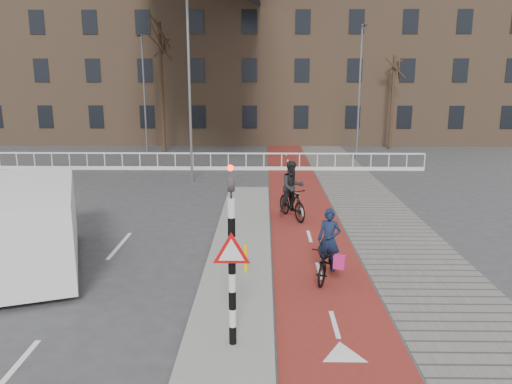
{
  "coord_description": "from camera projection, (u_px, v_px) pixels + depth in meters",
  "views": [
    {
      "loc": [
        -0.02,
        -10.69,
        5.12
      ],
      "look_at": [
        -0.26,
        5.0,
        1.5
      ],
      "focal_mm": 35.0,
      "sensor_mm": 36.0,
      "label": 1
    }
  ],
  "objects": [
    {
      "name": "sidewalk",
      "position": [
        365.0,
        200.0,
        21.25
      ],
      "size": [
        3.0,
        60.0,
        0.01
      ],
      "primitive_type": "cube",
      "color": "slate",
      "rests_on": "ground"
    },
    {
      "name": "streetlight_near",
      "position": [
        190.0,
        93.0,
        23.98
      ],
      "size": [
        0.12,
        0.12,
        8.76
      ],
      "primitive_type": "cylinder",
      "color": "slate",
      "rests_on": "ground"
    },
    {
      "name": "railing",
      "position": [
        175.0,
        165.0,
        28.14
      ],
      "size": [
        28.0,
        0.1,
        0.99
      ],
      "color": "silver",
      "rests_on": "ground"
    },
    {
      "name": "cyclist_far",
      "position": [
        292.0,
        195.0,
        18.27
      ],
      "size": [
        1.34,
        2.09,
        2.15
      ],
      "rotation": [
        0.0,
        0.0,
        0.41
      ],
      "color": "black",
      "rests_on": "bike_lane"
    },
    {
      "name": "cyclist_near",
      "position": [
        329.0,
        256.0,
        12.83
      ],
      "size": [
        1.23,
        1.89,
        1.87
      ],
      "rotation": [
        0.0,
        0.0,
        -0.37
      ],
      "color": "black",
      "rests_on": "bike_lane"
    },
    {
      "name": "streetlight_right",
      "position": [
        359.0,
        93.0,
        31.31
      ],
      "size": [
        0.12,
        0.12,
        8.27
      ],
      "primitive_type": "cylinder",
      "color": "slate",
      "rests_on": "ground"
    },
    {
      "name": "tree_right",
      "position": [
        392.0,
        103.0,
        35.57
      ],
      "size": [
        0.24,
        0.24,
        6.61
      ],
      "primitive_type": "cylinder",
      "color": "#312215",
      "rests_on": "ground"
    },
    {
      "name": "curb_island",
      "position": [
        241.0,
        244.0,
        15.46
      ],
      "size": [
        1.8,
        16.0,
        0.12
      ],
      "primitive_type": "cube",
      "color": "gray",
      "rests_on": "ground"
    },
    {
      "name": "traffic_signal",
      "position": [
        232.0,
        252.0,
        9.16
      ],
      "size": [
        0.8,
        0.8,
        3.68
      ],
      "color": "black",
      "rests_on": "curb_island"
    },
    {
      "name": "ground",
      "position": [
        264.0,
        303.0,
        11.57
      ],
      "size": [
        120.0,
        120.0,
        0.0
      ],
      "primitive_type": "plane",
      "color": "#38383A",
      "rests_on": "ground"
    },
    {
      "name": "streetlight_left",
      "position": [
        144.0,
        95.0,
        34.17
      ],
      "size": [
        0.12,
        0.12,
        7.9
      ],
      "primitive_type": "cylinder",
      "color": "slate",
      "rests_on": "ground"
    },
    {
      "name": "bike_lane",
      "position": [
        299.0,
        200.0,
        21.29
      ],
      "size": [
        2.5,
        60.0,
        0.01
      ],
      "primitive_type": "cube",
      "color": "maroon",
      "rests_on": "ground"
    },
    {
      "name": "townhouse_row",
      "position": [
        228.0,
        44.0,
        41.03
      ],
      "size": [
        46.0,
        10.0,
        15.9
      ],
      "color": "#7F6047",
      "rests_on": "ground"
    },
    {
      "name": "bollard",
      "position": [
        246.0,
        258.0,
        13.06
      ],
      "size": [
        0.12,
        0.12,
        0.74
      ],
      "primitive_type": "cylinder",
      "color": "yellow",
      "rests_on": "curb_island"
    },
    {
      "name": "van",
      "position": [
        32.0,
        225.0,
        13.43
      ],
      "size": [
        3.91,
        5.83,
        2.33
      ],
      "rotation": [
        0.0,
        0.0,
        0.36
      ],
      "color": "white",
      "rests_on": "ground"
    },
    {
      "name": "tree_mid",
      "position": [
        162.0,
        88.0,
        34.09
      ],
      "size": [
        0.27,
        0.27,
        8.73
      ],
      "primitive_type": "cylinder",
      "color": "#312215",
      "rests_on": "ground"
    }
  ]
}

